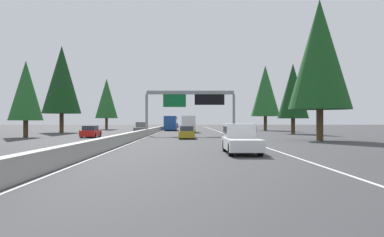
{
  "coord_description": "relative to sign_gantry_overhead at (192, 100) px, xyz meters",
  "views": [
    {
      "loc": [
        -5.56,
        -5.47,
        2.04
      ],
      "look_at": [
        66.75,
        -6.27,
        2.5
      ],
      "focal_mm": 37.93,
      "sensor_mm": 36.0,
      "label": 1
    }
  ],
  "objects": [
    {
      "name": "conifer_left_near",
      "position": [
        -6.34,
        20.78,
        0.82
      ],
      "size": [
        4.24,
        4.24,
        9.63
      ],
      "color": "#4C3823",
      "rests_on": "ground"
    },
    {
      "name": "box_truck_mid_right",
      "position": [
        16.5,
        0.39,
        -3.42
      ],
      "size": [
        8.5,
        2.4,
        2.95
      ],
      "color": "white",
      "rests_on": "ground"
    },
    {
      "name": "median_barrier",
      "position": [
        28.45,
        6.34,
        -4.58
      ],
      "size": [
        180.0,
        0.56,
        0.9
      ],
      "primitive_type": "cube",
      "color": "#9E9B93",
      "rests_on": "ground"
    },
    {
      "name": "sedan_near_center",
      "position": [
        -10.25,
        0.65,
        -4.35
      ],
      "size": [
        4.4,
        1.8,
        1.47
      ],
      "color": "#AD931E",
      "rests_on": "ground"
    },
    {
      "name": "pickup_far_left",
      "position": [
        -31.41,
        -2.81,
        -4.11
      ],
      "size": [
        5.6,
        2.0,
        1.86
      ],
      "color": "white",
      "rests_on": "ground"
    },
    {
      "name": "shoulder_stripe_right",
      "position": [
        18.45,
        -5.48,
        -5.02
      ],
      "size": [
        160.0,
        0.16,
        0.01
      ],
      "primitive_type": "cube",
      "color": "silver",
      "rests_on": "ground"
    },
    {
      "name": "conifer_left_mid",
      "position": [
        15.26,
        23.01,
        4.4
      ],
      "size": [
        6.82,
        6.82,
        15.5
      ],
      "color": "#4C3823",
      "rests_on": "ground"
    },
    {
      "name": "conifer_right_near",
      "position": [
        -14.83,
        -13.31,
        4.02
      ],
      "size": [
        6.54,
        6.54,
        14.87
      ],
      "color": "#4C3823",
      "rests_on": "ground"
    },
    {
      "name": "conifer_right_mid",
      "position": [
        7.17,
        -16.25,
        1.8
      ],
      "size": [
        4.94,
        4.94,
        11.24
      ],
      "color": "#4C3823",
      "rests_on": "ground"
    },
    {
      "name": "shoulder_stripe_median",
      "position": [
        18.45,
        5.79,
        -5.02
      ],
      "size": [
        160.0,
        0.16,
        0.01
      ],
      "primitive_type": "cube",
      "color": "silver",
      "rests_on": "ground"
    },
    {
      "name": "oncoming_near",
      "position": [
        -6.26,
        12.7,
        -4.35
      ],
      "size": [
        4.4,
        1.8,
        1.47
      ],
      "rotation": [
        0.0,
        0.0,
        3.14
      ],
      "color": "red",
      "rests_on": "ground"
    },
    {
      "name": "bus_near_right",
      "position": [
        32.22,
        4.25,
        -3.31
      ],
      "size": [
        11.5,
        2.55,
        3.1
      ],
      "color": "#1E4793",
      "rests_on": "ground"
    },
    {
      "name": "ground_plane",
      "position": [
        8.45,
        6.04,
        -5.03
      ],
      "size": [
        320.0,
        320.0,
        0.0
      ],
      "primitive_type": "plane",
      "color": "#38383A"
    },
    {
      "name": "conifer_right_far",
      "position": [
        30.32,
        -16.28,
        3.57
      ],
      "size": [
        6.22,
        6.22,
        14.13
      ],
      "color": "#4C3823",
      "rests_on": "ground"
    },
    {
      "name": "sedan_mid_left",
      "position": [
        71.64,
        4.41,
        -4.35
      ],
      "size": [
        4.4,
        1.8,
        1.47
      ],
      "color": "red",
      "rests_on": "ground"
    },
    {
      "name": "conifer_left_far",
      "position": [
        42.92,
        20.55,
        2.59
      ],
      "size": [
        5.51,
        5.51,
        12.53
      ],
      "color": "#4C3823",
      "rests_on": "ground"
    },
    {
      "name": "oncoming_far",
      "position": [
        14.97,
        8.8,
        -4.11
      ],
      "size": [
        5.6,
        2.0,
        1.86
      ],
      "rotation": [
        0.0,
        0.0,
        3.14
      ],
      "color": "slate",
      "rests_on": "ground"
    },
    {
      "name": "sign_gantry_overhead",
      "position": [
        0.0,
        0.0,
        0.0
      ],
      "size": [
        0.5,
        12.68,
        6.32
      ],
      "color": "gray",
      "rests_on": "ground"
    }
  ]
}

